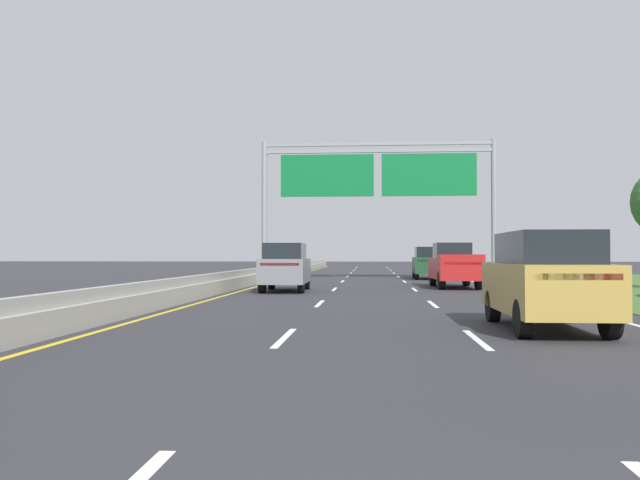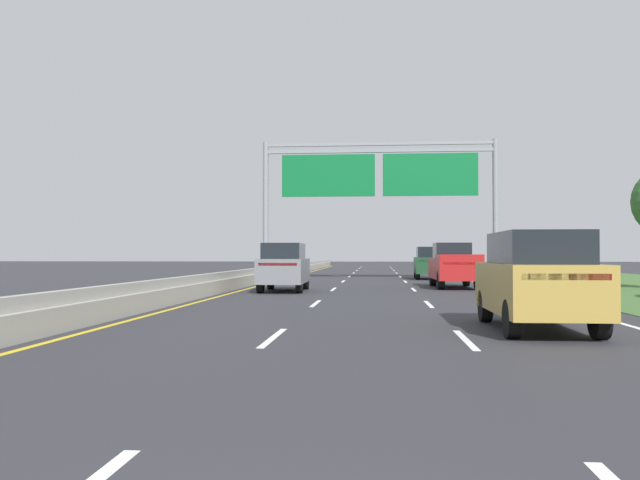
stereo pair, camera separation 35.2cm
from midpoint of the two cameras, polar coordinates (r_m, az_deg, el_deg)
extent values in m
plane|color=#2B2B30|center=(37.43, 4.35, -3.72)|extent=(220.00, 220.00, 0.00)
cube|color=white|center=(13.13, -3.83, -8.34)|extent=(0.14, 3.00, 0.01)
cube|color=white|center=(22.03, -0.49, -5.46)|extent=(0.14, 3.00, 0.01)
cube|color=white|center=(30.99, 0.92, -4.24)|extent=(0.14, 3.00, 0.01)
cube|color=white|center=(39.97, 1.69, -3.56)|extent=(0.14, 3.00, 0.01)
cube|color=white|center=(48.96, 2.18, -3.13)|extent=(0.14, 3.00, 0.01)
cube|color=white|center=(57.95, 2.52, -2.83)|extent=(0.14, 3.00, 0.01)
cube|color=white|center=(66.94, 2.76, -2.62)|extent=(0.14, 3.00, 0.01)
cube|color=white|center=(75.94, 2.95, -2.45)|extent=(0.14, 3.00, 0.01)
cube|color=white|center=(84.93, 3.10, -2.32)|extent=(0.14, 3.00, 0.01)
cube|color=white|center=(13.13, 12.54, -8.32)|extent=(0.14, 3.00, 0.01)
cube|color=white|center=(22.03, 9.19, -5.45)|extent=(0.14, 3.00, 0.01)
cube|color=white|center=(30.99, 7.78, -4.22)|extent=(0.14, 3.00, 0.01)
cube|color=white|center=(39.97, 7.01, -3.55)|extent=(0.14, 3.00, 0.01)
cube|color=white|center=(48.96, 6.52, -3.12)|extent=(0.14, 3.00, 0.01)
cube|color=white|center=(57.95, 6.18, -2.83)|extent=(0.14, 3.00, 0.01)
cube|color=white|center=(66.94, 5.93, -2.61)|extent=(0.14, 3.00, 0.01)
cube|color=white|center=(75.94, 5.75, -2.45)|extent=(0.14, 3.00, 0.01)
cube|color=white|center=(84.93, 5.60, -2.32)|extent=(0.14, 3.00, 0.01)
cube|color=white|center=(37.89, 13.33, -3.65)|extent=(0.16, 106.00, 0.01)
cube|color=gold|center=(37.89, -4.63, -3.68)|extent=(0.16, 106.00, 0.01)
cube|color=#3D602D|center=(39.95, 24.83, -3.44)|extent=(14.00, 110.00, 0.02)
cube|color=#99968E|center=(38.00, -5.67, -3.27)|extent=(0.60, 110.00, 0.55)
cube|color=#99968E|center=(37.99, -5.67, -2.63)|extent=(0.25, 110.00, 0.30)
cylinder|color=gray|center=(43.39, -5.02, 2.54)|extent=(0.36, 0.36, 8.95)
cylinder|color=gray|center=(43.49, 14.48, 2.56)|extent=(0.36, 0.36, 8.95)
cube|color=gray|center=(43.30, 4.73, 8.21)|extent=(14.70, 0.24, 0.20)
cube|color=gray|center=(43.23, 4.73, 7.62)|extent=(14.70, 0.24, 0.20)
cube|color=#0C602D|center=(42.94, 0.38, 5.55)|extent=(6.00, 0.12, 2.71)
cube|color=#0C602D|center=(42.98, 9.10, 5.55)|extent=(6.00, 0.12, 2.71)
cube|color=maroon|center=(33.09, 11.16, -2.43)|extent=(2.08, 5.43, 1.00)
cube|color=black|center=(33.93, 10.96, -0.90)|extent=(1.75, 1.93, 0.78)
cube|color=#B21414|center=(30.46, 11.83, -1.97)|extent=(1.68, 0.11, 0.12)
cube|color=maroon|center=(31.38, 11.58, -1.40)|extent=(2.03, 1.98, 0.20)
cylinder|color=black|center=(34.83, 9.37, -3.20)|extent=(0.31, 0.84, 0.84)
cylinder|color=black|center=(35.05, 12.14, -3.18)|extent=(0.31, 0.84, 0.84)
cylinder|color=black|center=(31.18, 10.07, -3.43)|extent=(0.31, 0.84, 0.84)
cylinder|color=black|center=(31.42, 13.15, -3.40)|extent=(0.31, 0.84, 0.84)
cube|color=#A38438|center=(15.19, 18.08, -3.91)|extent=(1.90, 4.70, 1.05)
cube|color=black|center=(15.03, 18.19, -0.64)|extent=(1.64, 3.00, 0.68)
cube|color=#B21414|center=(12.95, 20.50, -2.97)|extent=(1.60, 0.08, 0.12)
cylinder|color=black|center=(16.62, 14.02, -5.51)|extent=(0.26, 0.76, 0.76)
cylinder|color=black|center=(16.97, 19.51, -5.38)|extent=(0.26, 0.76, 0.76)
cylinder|color=black|center=(13.49, 16.31, -6.50)|extent=(0.26, 0.76, 0.76)
cylinder|color=black|center=(13.92, 22.97, -6.29)|extent=(0.26, 0.76, 0.76)
cube|color=slate|center=(29.40, -3.31, -2.64)|extent=(2.01, 4.74, 1.05)
cube|color=black|center=(29.24, -3.34, -0.95)|extent=(1.70, 3.04, 0.68)
cube|color=#B21414|center=(27.10, -3.85, -2.09)|extent=(1.60, 0.12, 0.12)
cylinder|color=black|center=(31.10, -4.49, -3.53)|extent=(0.28, 0.77, 0.76)
cylinder|color=black|center=(30.93, -1.47, -3.54)|extent=(0.28, 0.77, 0.76)
cylinder|color=black|center=(27.94, -5.35, -3.79)|extent=(0.28, 0.77, 0.76)
cylinder|color=black|center=(27.75, -1.99, -3.81)|extent=(0.28, 0.77, 0.76)
cube|color=#193D23|center=(44.42, 9.02, -2.15)|extent=(2.00, 4.74, 1.05)
cube|color=black|center=(44.27, 9.03, -1.03)|extent=(1.70, 3.03, 0.68)
cube|color=#B21414|center=(42.12, 9.21, -1.77)|extent=(1.60, 0.11, 0.12)
cylinder|color=black|center=(45.99, 7.88, -2.77)|extent=(0.28, 0.77, 0.76)
cylinder|color=black|center=(46.09, 9.92, -2.76)|extent=(0.28, 0.77, 0.76)
cylinder|color=black|center=(42.80, 8.05, -2.89)|extent=(0.28, 0.77, 0.76)
cylinder|color=black|center=(42.90, 10.25, -2.88)|extent=(0.28, 0.77, 0.76)
camera|label=1|loc=(0.18, -90.29, 0.01)|focal=37.30mm
camera|label=2|loc=(0.18, 89.71, -0.01)|focal=37.30mm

